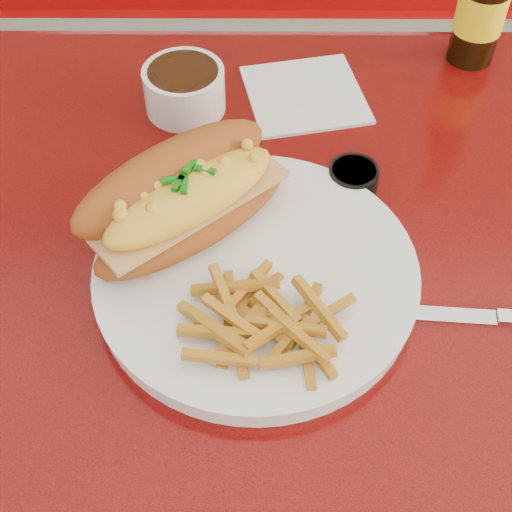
{
  "coord_description": "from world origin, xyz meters",
  "views": [
    {
      "loc": [
        0.02,
        -0.44,
        1.31
      ],
      "look_at": [
        0.02,
        -0.03,
        0.81
      ],
      "focal_mm": 50.0,
      "sensor_mm": 36.0,
      "label": 1
    }
  ],
  "objects_px": {
    "dinner_plate": "(256,275)",
    "knife": "(486,317)",
    "sauce_cup_right": "(353,178)",
    "mac_hoagie": "(184,197)",
    "fork": "(175,234)",
    "gravy_ramekin": "(184,88)",
    "diner_table": "(242,345)",
    "booth_bench_far": "(251,113)"
  },
  "relations": [
    {
      "from": "booth_bench_far",
      "to": "knife",
      "type": "bearing_deg",
      "value": -75.54
    },
    {
      "from": "booth_bench_far",
      "to": "mac_hoagie",
      "type": "relative_size",
      "value": 5.14
    },
    {
      "from": "fork",
      "to": "gravy_ramekin",
      "type": "distance_m",
      "value": 0.22
    },
    {
      "from": "dinner_plate",
      "to": "knife",
      "type": "bearing_deg",
      "value": -10.9
    },
    {
      "from": "booth_bench_far",
      "to": "knife",
      "type": "height_order",
      "value": "booth_bench_far"
    },
    {
      "from": "mac_hoagie",
      "to": "sauce_cup_right",
      "type": "distance_m",
      "value": 0.19
    },
    {
      "from": "dinner_plate",
      "to": "mac_hoagie",
      "type": "height_order",
      "value": "mac_hoagie"
    },
    {
      "from": "diner_table",
      "to": "mac_hoagie",
      "type": "height_order",
      "value": "mac_hoagie"
    },
    {
      "from": "booth_bench_far",
      "to": "fork",
      "type": "distance_m",
      "value": 0.95
    },
    {
      "from": "dinner_plate",
      "to": "gravy_ramekin",
      "type": "distance_m",
      "value": 0.27
    },
    {
      "from": "dinner_plate",
      "to": "diner_table",
      "type": "bearing_deg",
      "value": 117.23
    },
    {
      "from": "gravy_ramekin",
      "to": "sauce_cup_right",
      "type": "height_order",
      "value": "gravy_ramekin"
    },
    {
      "from": "booth_bench_far",
      "to": "sauce_cup_right",
      "type": "bearing_deg",
      "value": -80.61
    },
    {
      "from": "fork",
      "to": "knife",
      "type": "relative_size",
      "value": 0.75
    },
    {
      "from": "sauce_cup_right",
      "to": "mac_hoagie",
      "type": "bearing_deg",
      "value": -156.26
    },
    {
      "from": "diner_table",
      "to": "booth_bench_far",
      "type": "height_order",
      "value": "booth_bench_far"
    },
    {
      "from": "booth_bench_far",
      "to": "sauce_cup_right",
      "type": "relative_size",
      "value": 17.04
    },
    {
      "from": "dinner_plate",
      "to": "sauce_cup_right",
      "type": "distance_m",
      "value": 0.16
    },
    {
      "from": "mac_hoagie",
      "to": "knife",
      "type": "height_order",
      "value": "mac_hoagie"
    },
    {
      "from": "knife",
      "to": "mac_hoagie",
      "type": "bearing_deg",
      "value": 165.59
    },
    {
      "from": "diner_table",
      "to": "knife",
      "type": "distance_m",
      "value": 0.29
    },
    {
      "from": "dinner_plate",
      "to": "knife",
      "type": "distance_m",
      "value": 0.22
    },
    {
      "from": "booth_bench_far",
      "to": "mac_hoagie",
      "type": "height_order",
      "value": "booth_bench_far"
    },
    {
      "from": "mac_hoagie",
      "to": "gravy_ramekin",
      "type": "height_order",
      "value": "mac_hoagie"
    },
    {
      "from": "dinner_plate",
      "to": "sauce_cup_right",
      "type": "height_order",
      "value": "sauce_cup_right"
    },
    {
      "from": "diner_table",
      "to": "mac_hoagie",
      "type": "bearing_deg",
      "value": 156.52
    },
    {
      "from": "gravy_ramekin",
      "to": "dinner_plate",
      "type": "bearing_deg",
      "value": -72.09
    },
    {
      "from": "dinner_plate",
      "to": "sauce_cup_right",
      "type": "bearing_deg",
      "value": 51.45
    },
    {
      "from": "diner_table",
      "to": "sauce_cup_right",
      "type": "height_order",
      "value": "sauce_cup_right"
    },
    {
      "from": "diner_table",
      "to": "gravy_ramekin",
      "type": "height_order",
      "value": "gravy_ramekin"
    },
    {
      "from": "booth_bench_far",
      "to": "dinner_plate",
      "type": "relative_size",
      "value": 3.17
    },
    {
      "from": "diner_table",
      "to": "fork",
      "type": "xyz_separation_m",
      "value": [
        -0.06,
        0.01,
        0.18
      ]
    },
    {
      "from": "mac_hoagie",
      "to": "fork",
      "type": "bearing_deg",
      "value": -174.94
    },
    {
      "from": "booth_bench_far",
      "to": "sauce_cup_right",
      "type": "distance_m",
      "value": 0.88
    },
    {
      "from": "diner_table",
      "to": "gravy_ramekin",
      "type": "bearing_deg",
      "value": 106.56
    },
    {
      "from": "fork",
      "to": "sauce_cup_right",
      "type": "relative_size",
      "value": 2.25
    },
    {
      "from": "dinner_plate",
      "to": "sauce_cup_right",
      "type": "relative_size",
      "value": 5.37
    },
    {
      "from": "dinner_plate",
      "to": "gravy_ramekin",
      "type": "bearing_deg",
      "value": 107.91
    },
    {
      "from": "dinner_plate",
      "to": "mac_hoagie",
      "type": "distance_m",
      "value": 0.1
    },
    {
      "from": "mac_hoagie",
      "to": "fork",
      "type": "height_order",
      "value": "mac_hoagie"
    },
    {
      "from": "dinner_plate",
      "to": "gravy_ramekin",
      "type": "relative_size",
      "value": 3.58
    },
    {
      "from": "mac_hoagie",
      "to": "fork",
      "type": "distance_m",
      "value": 0.04
    }
  ]
}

